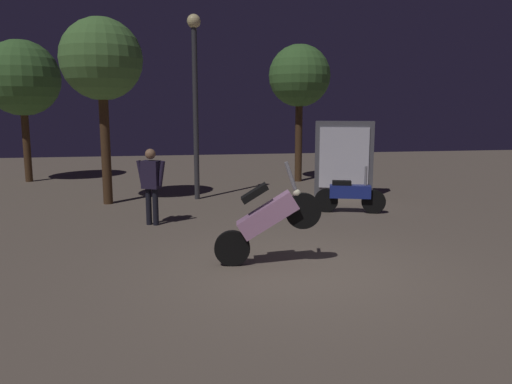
{
  "coord_description": "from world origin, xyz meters",
  "views": [
    {
      "loc": [
        -1.98,
        -6.97,
        2.4
      ],
      "look_at": [
        -0.46,
        1.37,
        1.0
      ],
      "focal_mm": 34.84,
      "sensor_mm": 36.0,
      "label": 1
    }
  ],
  "objects_px": {
    "person_rider_beside": "(151,180)",
    "kiosk_billboard": "(344,159)",
    "motorcycle_pink_foreground": "(267,219)",
    "motorcycle_blue_parked_left": "(350,194)",
    "streetlamp_near": "(195,83)"
  },
  "relations": [
    {
      "from": "motorcycle_blue_parked_left",
      "to": "kiosk_billboard",
      "type": "height_order",
      "value": "kiosk_billboard"
    },
    {
      "from": "person_rider_beside",
      "to": "kiosk_billboard",
      "type": "bearing_deg",
      "value": -35.38
    },
    {
      "from": "streetlamp_near",
      "to": "motorcycle_blue_parked_left",
      "type": "bearing_deg",
      "value": -36.11
    },
    {
      "from": "motorcycle_pink_foreground",
      "to": "kiosk_billboard",
      "type": "relative_size",
      "value": 0.79
    },
    {
      "from": "motorcycle_pink_foreground",
      "to": "person_rider_beside",
      "type": "xyz_separation_m",
      "value": [
        -1.83,
        3.15,
        0.21
      ]
    },
    {
      "from": "person_rider_beside",
      "to": "motorcycle_blue_parked_left",
      "type": "bearing_deg",
      "value": -57.3
    },
    {
      "from": "motorcycle_pink_foreground",
      "to": "kiosk_billboard",
      "type": "bearing_deg",
      "value": 67.55
    },
    {
      "from": "person_rider_beside",
      "to": "kiosk_billboard",
      "type": "distance_m",
      "value": 5.91
    },
    {
      "from": "motorcycle_pink_foreground",
      "to": "person_rider_beside",
      "type": "height_order",
      "value": "motorcycle_pink_foreground"
    },
    {
      "from": "person_rider_beside",
      "to": "streetlamp_near",
      "type": "bearing_deg",
      "value": 6.11
    },
    {
      "from": "streetlamp_near",
      "to": "kiosk_billboard",
      "type": "distance_m",
      "value": 4.59
    },
    {
      "from": "motorcycle_pink_foreground",
      "to": "streetlamp_near",
      "type": "distance_m",
      "value": 6.57
    },
    {
      "from": "motorcycle_pink_foreground",
      "to": "person_rider_beside",
      "type": "relative_size",
      "value": 1.03
    },
    {
      "from": "motorcycle_blue_parked_left",
      "to": "streetlamp_near",
      "type": "relative_size",
      "value": 0.33
    },
    {
      "from": "kiosk_billboard",
      "to": "person_rider_beside",
      "type": "bearing_deg",
      "value": 48.48
    }
  ]
}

